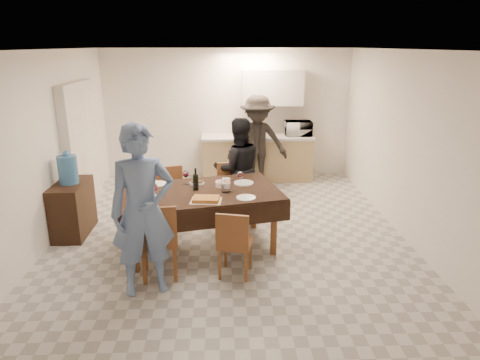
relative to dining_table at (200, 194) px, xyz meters
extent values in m
cube|color=beige|center=(0.41, 0.40, -0.78)|extent=(5.00, 6.00, 0.02)
cube|color=white|center=(0.41, 0.40, 1.82)|extent=(5.00, 6.00, 0.02)
cube|color=white|center=(0.41, 3.40, 0.52)|extent=(5.00, 0.02, 2.60)
cube|color=white|center=(0.41, -2.60, 0.52)|extent=(5.00, 0.02, 2.60)
cube|color=white|center=(-2.09, 0.40, 0.52)|extent=(0.02, 6.00, 2.60)
cube|color=white|center=(2.91, 0.40, 0.52)|extent=(0.02, 6.00, 2.60)
cube|color=white|center=(-2.01, 1.60, 0.27)|extent=(0.15, 1.40, 2.10)
cube|color=tan|center=(1.01, 3.08, -0.35)|extent=(2.20, 0.60, 0.86)
cube|color=#B8B9B3|center=(1.01, 3.08, 0.11)|extent=(2.24, 0.64, 0.05)
cube|color=silver|center=(1.31, 3.22, 1.07)|extent=(1.20, 0.34, 0.70)
cube|color=black|center=(0.00, 0.00, 0.02)|extent=(2.30, 1.65, 0.04)
cube|color=brown|center=(0.00, 0.00, -0.39)|extent=(0.08, 0.08, 0.77)
cube|color=brown|center=(-0.45, -0.75, -0.31)|extent=(0.49, 0.49, 0.05)
cube|color=brown|center=(-0.45, -0.95, -0.05)|extent=(0.43, 0.10, 0.46)
cube|color=brown|center=(0.45, -0.75, -0.36)|extent=(0.46, 0.46, 0.05)
cube|color=brown|center=(0.45, -0.92, -0.14)|extent=(0.38, 0.12, 0.41)
cube|color=brown|center=(-0.45, 0.75, -0.34)|extent=(0.52, 0.52, 0.05)
cube|color=brown|center=(-0.45, 0.57, -0.10)|extent=(0.40, 0.17, 0.43)
cube|color=brown|center=(0.45, 0.75, -0.32)|extent=(0.47, 0.47, 0.05)
cube|color=brown|center=(0.45, 0.56, -0.06)|extent=(0.43, 0.08, 0.46)
cube|color=black|center=(-1.87, 0.51, -0.39)|extent=(0.42, 0.84, 0.78)
cylinder|color=#4688C3|center=(-1.87, 0.51, 0.20)|extent=(0.27, 0.27, 0.40)
cylinder|color=white|center=(0.35, -0.05, 0.13)|extent=(0.12, 0.12, 0.18)
cube|color=gold|center=(0.10, -0.38, 0.06)|extent=(0.40, 0.32, 0.05)
cylinder|color=white|center=(0.30, 0.18, 0.07)|extent=(0.19, 0.19, 0.07)
cylinder|color=white|center=(-0.05, 0.28, 0.05)|extent=(0.18, 0.18, 0.03)
cylinder|color=white|center=(-0.60, -0.30, 0.05)|extent=(0.29, 0.29, 0.02)
cylinder|color=white|center=(0.60, -0.30, 0.04)|extent=(0.25, 0.25, 0.01)
cylinder|color=white|center=(-0.60, 0.30, 0.05)|extent=(0.27, 0.27, 0.02)
cylinder|color=white|center=(0.60, 0.30, 0.05)|extent=(0.28, 0.28, 0.02)
imported|color=silver|center=(1.83, 3.08, 0.28)|extent=(0.53, 0.36, 0.29)
imported|color=#6482B4|center=(-0.55, -1.05, 0.18)|extent=(0.80, 0.63, 1.91)
imported|color=black|center=(0.55, 1.05, 0.03)|extent=(0.87, 0.73, 1.61)
imported|color=black|center=(0.97, 2.63, 0.11)|extent=(1.14, 0.66, 1.77)
camera|label=1|loc=(0.33, -5.35, 1.89)|focal=32.00mm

